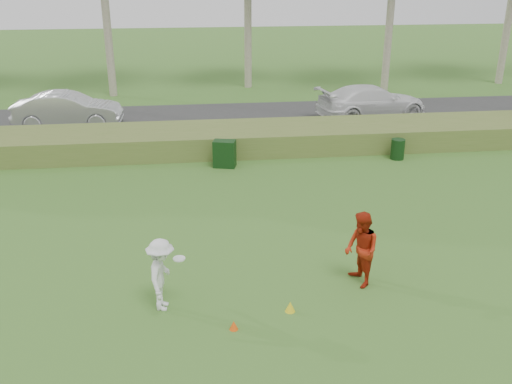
{
  "coord_description": "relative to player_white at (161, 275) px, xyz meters",
  "views": [
    {
      "loc": [
        -1.74,
        -10.4,
        7.15
      ],
      "look_at": [
        0.0,
        4.0,
        1.3
      ],
      "focal_mm": 40.0,
      "sensor_mm": 36.0,
      "label": 1
    }
  ],
  "objects": [
    {
      "name": "cone_yellow",
      "position": [
        2.77,
        -0.49,
        -0.72
      ],
      "size": [
        0.22,
        0.22,
        0.25
      ],
      "primitive_type": "cone",
      "color": "yellow",
      "rests_on": "ground"
    },
    {
      "name": "ground",
      "position": [
        2.49,
        -0.6,
        -0.84
      ],
      "size": [
        120.0,
        120.0,
        0.0
      ],
      "primitive_type": "plane",
      "color": "#356822",
      "rests_on": "ground"
    },
    {
      "name": "reed_strip",
      "position": [
        2.49,
        11.4,
        -0.39
      ],
      "size": [
        80.0,
        3.0,
        0.9
      ],
      "primitive_type": "cube",
      "color": "#53692A",
      "rests_on": "ground"
    },
    {
      "name": "player_white",
      "position": [
        0.0,
        0.0,
        0.0
      ],
      "size": [
        0.92,
        1.16,
        1.67
      ],
      "rotation": [
        0.0,
        0.0,
        1.42
      ],
      "color": "white",
      "rests_on": "ground"
    },
    {
      "name": "trash_bin",
      "position": [
        8.78,
        9.4,
        -0.44
      ],
      "size": [
        0.57,
        0.57,
        0.8
      ],
      "primitive_type": "cylinder",
      "rotation": [
        0.0,
        0.0,
        0.09
      ],
      "color": "black",
      "rests_on": "ground"
    },
    {
      "name": "car_mid",
      "position": [
        -4.77,
        15.59,
        0.02
      ],
      "size": [
        4.87,
        1.81,
        1.59
      ],
      "primitive_type": "imported",
      "rotation": [
        0.0,
        0.0,
        1.54
      ],
      "color": "silver",
      "rests_on": "park_road"
    },
    {
      "name": "park_road",
      "position": [
        2.49,
        16.4,
        -0.81
      ],
      "size": [
        80.0,
        6.0,
        0.06
      ],
      "primitive_type": "cube",
      "color": "#2D2D2D",
      "rests_on": "ground"
    },
    {
      "name": "car_right",
      "position": [
        9.66,
        15.52,
        0.01
      ],
      "size": [
        5.76,
        3.21,
        1.58
      ],
      "primitive_type": "imported",
      "rotation": [
        0.0,
        0.0,
        1.76
      ],
      "color": "white",
      "rests_on": "park_road"
    },
    {
      "name": "utility_cabinet",
      "position": [
        2.02,
        9.29,
        -0.33
      ],
      "size": [
        0.92,
        0.7,
        1.02
      ],
      "primitive_type": "cube",
      "rotation": [
        0.0,
        0.0,
        -0.26
      ],
      "color": "black",
      "rests_on": "ground"
    },
    {
      "name": "player_red",
      "position": [
        4.62,
        0.47,
        0.08
      ],
      "size": [
        0.83,
        0.99,
        1.84
      ],
      "primitive_type": "imported",
      "rotation": [
        0.0,
        0.0,
        -1.4
      ],
      "color": "#A7230E",
      "rests_on": "ground"
    },
    {
      "name": "cone_orange",
      "position": [
        1.48,
        -1.0,
        -0.74
      ],
      "size": [
        0.18,
        0.18,
        0.2
      ],
      "primitive_type": "cone",
      "color": "#FF520D",
      "rests_on": "ground"
    }
  ]
}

